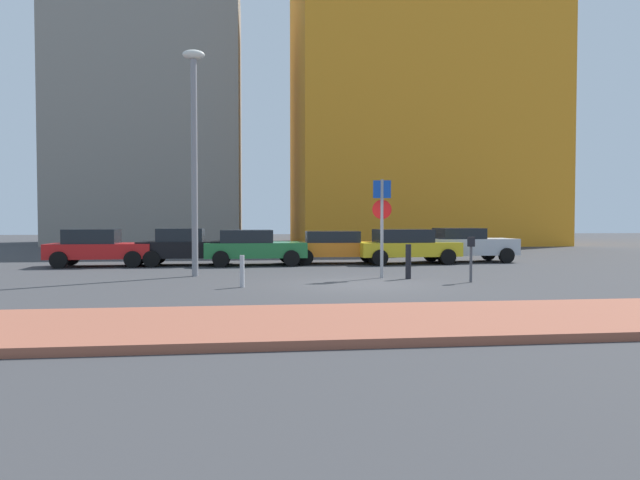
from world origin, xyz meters
name	(u,v)px	position (x,y,z in m)	size (l,w,h in m)	color
ground_plane	(361,284)	(0.00, 0.00, 0.00)	(120.00, 120.00, 0.00)	#38383A
sidewalk_brick	(431,321)	(0.00, -6.25, 0.07)	(40.00, 3.39, 0.14)	#93513D
parked_car_red	(98,247)	(-8.98, 7.40, 0.75)	(3.96, 2.01, 1.46)	red
parked_car_black	(187,246)	(-5.61, 7.62, 0.76)	(3.95, 2.03, 1.48)	black
parked_car_green	(253,247)	(-2.99, 7.30, 0.75)	(4.07, 2.17, 1.42)	#237238
parked_car_orange	(337,246)	(0.50, 7.75, 0.72)	(4.27, 2.11, 1.35)	orange
parked_car_yellow	(406,246)	(3.33, 7.35, 0.75)	(4.32, 2.25, 1.43)	gold
parked_car_silver	(466,244)	(6.17, 7.97, 0.77)	(4.04, 2.06, 1.47)	#B7BABF
parking_sign_post	(382,216)	(0.99, 1.69, 1.93)	(0.60, 0.13, 3.07)	gray
parking_meter	(471,253)	(3.26, 0.12, 0.86)	(0.18, 0.14, 1.32)	#4C4C51
street_lamp	(194,144)	(-4.85, 2.93, 4.23)	(0.70, 0.36, 7.22)	gray
traffic_bollard_near	(408,262)	(1.73, 1.28, 0.53)	(0.17, 0.17, 1.07)	black
traffic_bollard_mid	(242,271)	(-3.31, -0.32, 0.43)	(0.12, 0.12, 0.86)	#B7B7BC
building_colorful_midrise	(415,102)	(9.85, 28.29, 11.13)	(18.75, 14.04, 22.25)	orange
building_under_construction	(155,113)	(-10.55, 30.89, 10.33)	(13.37, 12.88, 20.65)	gray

